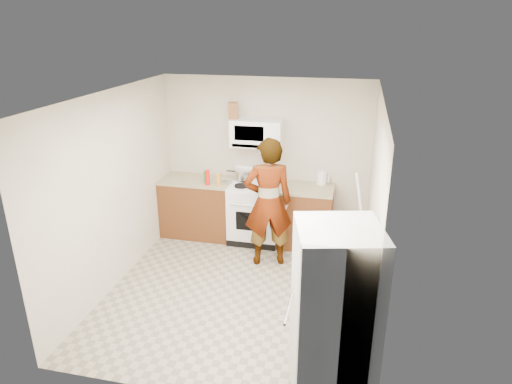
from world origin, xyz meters
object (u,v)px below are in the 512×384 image
(gas_range, at_px, (255,211))
(microwave, at_px, (257,133))
(fridge, at_px, (334,315))
(saucepan, at_px, (243,175))
(kettle, at_px, (322,178))
(person, at_px, (268,203))

(gas_range, relative_size, microwave, 1.49)
(fridge, bearing_deg, saucepan, 103.92)
(microwave, height_order, fridge, microwave)
(kettle, distance_m, saucepan, 1.22)
(gas_range, height_order, kettle, gas_range)
(person, distance_m, saucepan, 0.99)
(gas_range, bearing_deg, fridge, -64.85)
(gas_range, xyz_separation_m, kettle, (0.99, 0.22, 0.54))
(saucepan, bearing_deg, fridge, -62.45)
(fridge, relative_size, saucepan, 7.01)
(microwave, distance_m, kettle, 1.20)
(gas_range, relative_size, fridge, 0.66)
(microwave, xyz_separation_m, saucepan, (-0.23, 0.02, -0.68))
(kettle, height_order, saucepan, kettle)
(gas_range, bearing_deg, microwave, 90.00)
(kettle, bearing_deg, person, -138.70)
(kettle, bearing_deg, gas_range, -179.78)
(kettle, xyz_separation_m, saucepan, (-1.21, -0.07, -0.01))
(saucepan, bearing_deg, microwave, -4.16)
(person, height_order, fridge, person)
(gas_range, distance_m, microwave, 1.22)
(saucepan, bearing_deg, kettle, 3.49)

